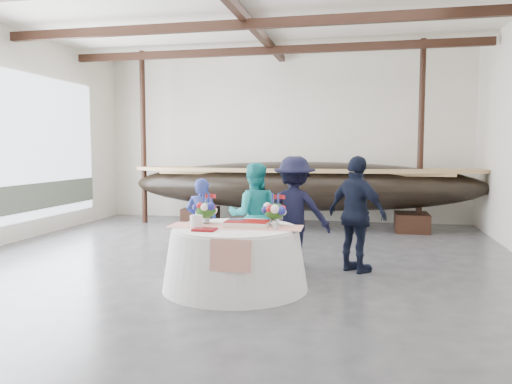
# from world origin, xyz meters

# --- Properties ---
(floor) EXTENTS (10.00, 12.00, 0.01)m
(floor) POSITION_xyz_m (0.00, 0.00, 0.00)
(floor) COLOR #3D3D42
(floor) RESTS_ON ground
(wall_back) EXTENTS (10.00, 0.02, 4.50)m
(wall_back) POSITION_xyz_m (0.00, 6.00, 2.25)
(wall_back) COLOR silver
(wall_back) RESTS_ON ground
(pavilion_structure) EXTENTS (9.80, 11.76, 4.50)m
(pavilion_structure) POSITION_xyz_m (0.00, 0.80, 4.00)
(pavilion_structure) COLOR black
(pavilion_structure) RESTS_ON ground
(longboat_display) EXTENTS (8.80, 1.76, 1.65)m
(longboat_display) POSITION_xyz_m (0.71, 4.65, 1.05)
(longboat_display) COLOR black
(longboat_display) RESTS_ON ground
(banquet_table) EXTENTS (2.05, 2.05, 0.88)m
(banquet_table) POSITION_xyz_m (0.44, -0.93, 0.44)
(banquet_table) COLOR white
(banquet_table) RESTS_ON ground
(tabletop_items) EXTENTS (1.91, 0.95, 0.40)m
(tabletop_items) POSITION_xyz_m (0.42, -0.79, 1.02)
(tabletop_items) COLOR red
(tabletop_items) RESTS_ON banquet_table
(guest_woman_blue) EXTENTS (0.56, 0.39, 1.48)m
(guest_woman_blue) POSITION_xyz_m (-0.45, 0.26, 0.74)
(guest_woman_blue) COLOR navy
(guest_woman_blue) RESTS_ON ground
(guest_woman_teal) EXTENTS (0.97, 0.84, 1.74)m
(guest_woman_teal) POSITION_xyz_m (0.43, 0.32, 0.87)
(guest_woman_teal) COLOR teal
(guest_woman_teal) RESTS_ON ground
(guest_man_left) EXTENTS (1.20, 0.70, 1.85)m
(guest_man_left) POSITION_xyz_m (1.08, 0.52, 0.92)
(guest_man_left) COLOR black
(guest_man_left) RESTS_ON ground
(guest_man_right) EXTENTS (1.14, 1.03, 1.86)m
(guest_man_right) POSITION_xyz_m (2.10, 0.37, 0.93)
(guest_man_right) COLOR black
(guest_man_right) RESTS_ON ground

